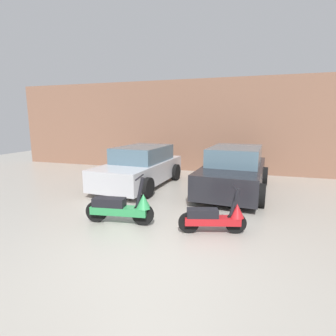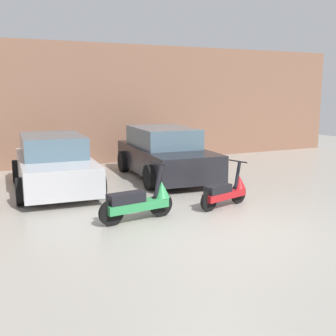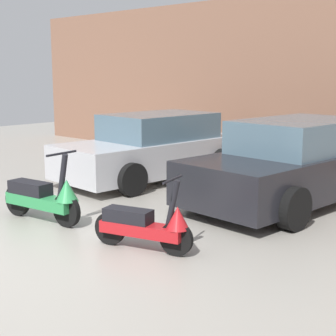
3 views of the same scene
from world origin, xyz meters
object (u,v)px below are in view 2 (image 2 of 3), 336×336
at_px(scooter_front_left, 140,201).
at_px(car_rear_left, 54,164).
at_px(car_rear_center, 165,154).
at_px(scooter_front_right, 226,191).

xyz_separation_m(scooter_front_left, car_rear_left, (-0.99, 3.34, 0.26)).
bearing_deg(scooter_front_left, car_rear_center, 50.89).
height_order(scooter_front_right, car_rear_center, car_rear_center).
bearing_deg(car_rear_left, scooter_front_right, 46.70).
bearing_deg(car_rear_left, scooter_front_left, 20.18).
height_order(scooter_front_left, car_rear_left, car_rear_left).
xyz_separation_m(scooter_front_right, car_rear_left, (-3.00, 3.21, 0.31)).
bearing_deg(scooter_front_left, car_rear_left, 98.76).
bearing_deg(scooter_front_left, scooter_front_right, -4.23).
relative_size(scooter_front_right, car_rear_center, 0.31).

